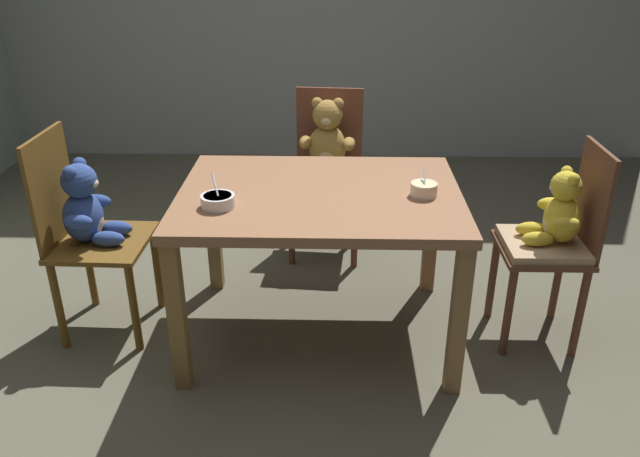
% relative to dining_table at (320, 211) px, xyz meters
% --- Properties ---
extents(ground_plane, '(5.20, 5.20, 0.04)m').
position_rel_dining_table_xyz_m(ground_plane, '(0.00, 0.00, -0.64)').
color(ground_plane, '#5A5846').
extents(dining_table, '(1.19, 0.89, 0.71)m').
position_rel_dining_table_xyz_m(dining_table, '(0.00, 0.00, 0.00)').
color(dining_table, '#8D5F3F').
rests_on(dining_table, ground_plane).
extents(teddy_chair_near_left, '(0.41, 0.43, 0.95)m').
position_rel_dining_table_xyz_m(teddy_chair_near_left, '(-1.03, 0.02, -0.06)').
color(teddy_chair_near_left, brown).
rests_on(teddy_chair_near_left, ground_plane).
extents(teddy_chair_near_right, '(0.37, 0.36, 0.92)m').
position_rel_dining_table_xyz_m(teddy_chair_near_right, '(1.02, -0.00, -0.08)').
color(teddy_chair_near_right, brown).
rests_on(teddy_chair_near_right, ground_plane).
extents(teddy_chair_far_center, '(0.44, 0.44, 0.91)m').
position_rel_dining_table_xyz_m(teddy_chair_far_center, '(0.02, 0.87, -0.04)').
color(teddy_chair_far_center, brown).
rests_on(teddy_chair_far_center, ground_plane).
extents(porridge_bowl_white_near_left, '(0.14, 0.14, 0.12)m').
position_rel_dining_table_xyz_m(porridge_bowl_white_near_left, '(-0.40, -0.17, 0.12)').
color(porridge_bowl_white_near_left, silver).
rests_on(porridge_bowl_white_near_left, dining_table).
extents(porridge_bowl_cream_near_right, '(0.11, 0.12, 0.11)m').
position_rel_dining_table_xyz_m(porridge_bowl_cream_near_right, '(0.43, -0.04, 0.12)').
color(porridge_bowl_cream_near_right, beige).
rests_on(porridge_bowl_cream_near_right, dining_table).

